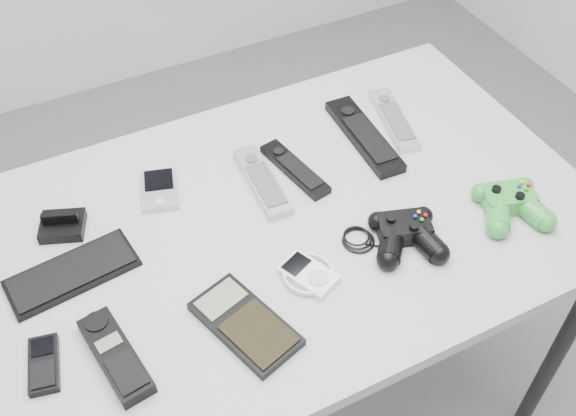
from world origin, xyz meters
name	(u,v)px	position (x,y,z in m)	size (l,w,h in m)	color
floor	(299,414)	(0.00, 0.00, 0.00)	(3.50, 3.50, 0.00)	slate
desk	(291,240)	(-0.01, 0.03, 0.73)	(1.20, 0.77, 0.80)	#AEAEB1
pda_keyboard	(72,273)	(-0.43, 0.08, 0.81)	(0.23, 0.10, 0.01)	black
dock_bracket	(61,222)	(-0.42, 0.20, 0.82)	(0.08, 0.07, 0.04)	black
pda	(160,189)	(-0.22, 0.21, 0.81)	(0.07, 0.11, 0.02)	#AEADB5
remote_silver_a	(262,181)	(-0.02, 0.14, 0.81)	(0.05, 0.21, 0.02)	#AEADB5
remote_black_a	(295,169)	(0.05, 0.14, 0.81)	(0.04, 0.19, 0.02)	black
remote_black_b	(364,135)	(0.24, 0.16, 0.81)	(0.06, 0.26, 0.02)	black
remote_silver_b	(394,118)	(0.33, 0.18, 0.81)	(0.05, 0.21, 0.02)	#BABBC1
mobile_phone	(44,364)	(-0.52, -0.09, 0.81)	(0.05, 0.11, 0.02)	black
cordless_handset	(115,355)	(-0.41, -0.13, 0.82)	(0.06, 0.18, 0.03)	black
calculator	(245,323)	(-0.20, -0.16, 0.81)	(0.10, 0.20, 0.02)	black
mp3_player	(308,274)	(-0.05, -0.12, 0.81)	(0.10, 0.10, 0.02)	white
controller_black	(406,233)	(0.15, -0.12, 0.82)	(0.23, 0.15, 0.05)	black
controller_green	(511,202)	(0.38, -0.15, 0.82)	(0.14, 0.15, 0.05)	#258933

